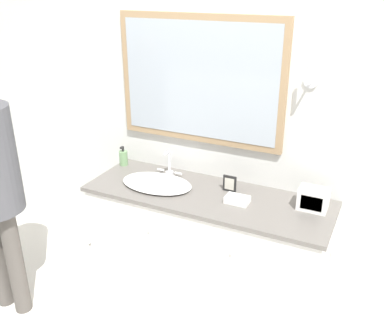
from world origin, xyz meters
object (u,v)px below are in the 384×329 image
(appliance_box, at_px, (313,199))
(soap_bottle, at_px, (123,158))
(picture_frame, at_px, (230,184))
(sink_basin, at_px, (157,182))

(appliance_box, bearing_deg, soap_bottle, 177.36)
(soap_bottle, height_order, appliance_box, soap_bottle)
(soap_bottle, distance_m, picture_frame, 0.92)
(sink_basin, bearing_deg, soap_bottle, 154.67)
(soap_bottle, distance_m, appliance_box, 1.49)
(sink_basin, relative_size, soap_bottle, 3.33)
(picture_frame, bearing_deg, soap_bottle, 175.78)
(picture_frame, bearing_deg, appliance_box, -0.08)
(picture_frame, bearing_deg, sink_basin, -165.29)
(soap_bottle, xyz_separation_m, appliance_box, (1.49, -0.07, 0.01))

